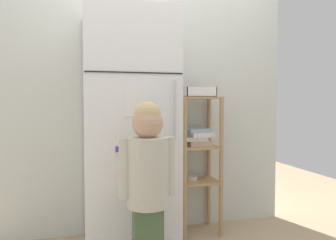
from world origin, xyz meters
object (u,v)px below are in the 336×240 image
child_standing (148,172)px  pantry_shelf_unit (198,150)px  refrigerator (130,130)px  fruit_bin (201,93)px

child_standing → pantry_shelf_unit: (0.54, 0.62, 0.03)m
refrigerator → child_standing: 0.54m
pantry_shelf_unit → fruit_bin: bearing=16.1°
refrigerator → fruit_bin: 0.69m
refrigerator → pantry_shelf_unit: refrigerator is taller
fruit_bin → child_standing: bearing=-132.5°
refrigerator → child_standing: refrigerator is taller
child_standing → pantry_shelf_unit: pantry_shelf_unit is taller
pantry_shelf_unit → fruit_bin: size_ratio=4.44×
refrigerator → pantry_shelf_unit: bearing=12.0°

